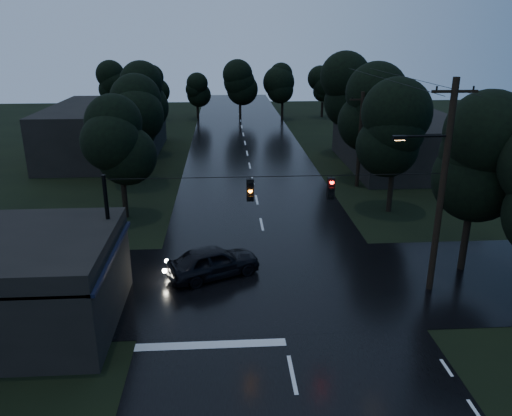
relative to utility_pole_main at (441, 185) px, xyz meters
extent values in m
cube|color=black|center=(-7.41, 19.00, -5.26)|extent=(12.00, 120.00, 0.02)
cube|color=black|center=(-7.41, 1.00, -5.26)|extent=(60.00, 9.00, 0.02)
cube|color=black|center=(-17.41, -2.00, -2.06)|extent=(6.00, 7.00, 0.12)
cube|color=black|center=(-14.41, -2.00, -2.06)|extent=(0.30, 7.00, 0.15)
cylinder|color=black|center=(-14.61, -5.00, -3.76)|extent=(0.10, 0.10, 3.00)
cylinder|color=black|center=(-14.61, 1.00, -3.76)|extent=(0.10, 0.10, 3.00)
cube|color=#F9D163|center=(-14.46, -3.50, -2.76)|extent=(0.06, 1.60, 0.50)
cube|color=#F9D163|center=(-14.46, -0.80, -2.76)|extent=(0.06, 1.20, 0.50)
cube|color=black|center=(6.59, 23.00, -3.06)|extent=(10.00, 14.00, 4.40)
cube|color=black|center=(-21.41, 29.00, -2.76)|extent=(10.00, 16.00, 5.00)
cylinder|color=black|center=(0.09, 0.00, -0.26)|extent=(0.30, 0.30, 10.00)
cube|color=black|center=(0.09, 0.00, 4.14)|extent=(2.00, 0.12, 0.12)
cylinder|color=black|center=(-1.01, 0.00, 2.24)|extent=(2.20, 0.10, 0.10)
cube|color=black|center=(-2.11, 0.00, 2.19)|extent=(0.60, 0.25, 0.18)
cube|color=#FFB266|center=(-2.11, 0.00, 2.09)|extent=(0.45, 0.18, 0.03)
cylinder|color=black|center=(0.89, 17.00, -1.51)|extent=(0.30, 0.30, 7.50)
cube|color=black|center=(0.89, 17.00, 1.64)|extent=(2.00, 0.12, 0.12)
cylinder|color=black|center=(-14.91, 0.00, -2.26)|extent=(0.18, 0.18, 6.00)
cylinder|color=black|center=(-7.41, 0.00, 0.54)|extent=(15.00, 0.03, 0.03)
cube|color=black|center=(-8.61, 0.00, -0.06)|extent=(0.32, 0.25, 1.00)
sphere|color=orange|center=(-8.61, -0.15, -0.06)|extent=(0.18, 0.18, 0.18)
cube|color=black|center=(-5.01, 0.00, -0.06)|extent=(0.32, 0.25, 1.00)
sphere|color=#FF0C07|center=(-5.01, -0.15, -0.06)|extent=(0.18, 0.18, 0.18)
cylinder|color=black|center=(2.59, 2.00, -3.86)|extent=(0.36, 0.36, 2.80)
sphere|color=black|center=(2.59, 2.00, -0.46)|extent=(4.48, 4.48, 4.48)
sphere|color=black|center=(2.59, 2.00, 0.74)|extent=(4.48, 4.48, 4.48)
sphere|color=black|center=(2.59, 2.00, 1.94)|extent=(4.48, 4.48, 4.48)
cylinder|color=black|center=(-16.41, 11.00, -4.03)|extent=(0.36, 0.36, 2.45)
sphere|color=black|center=(-16.41, 11.00, -1.06)|extent=(3.92, 3.92, 3.92)
sphere|color=black|center=(-16.41, 11.00, -0.01)|extent=(3.92, 3.92, 3.92)
sphere|color=black|center=(-16.41, 11.00, 1.04)|extent=(3.92, 3.92, 3.92)
cylinder|color=black|center=(-17.01, 19.00, -3.95)|extent=(0.36, 0.36, 2.62)
sphere|color=black|center=(-17.01, 19.00, -0.76)|extent=(4.20, 4.20, 4.20)
sphere|color=black|center=(-17.01, 19.00, 0.37)|extent=(4.20, 4.20, 4.20)
sphere|color=black|center=(-17.01, 19.00, 1.49)|extent=(4.20, 4.20, 4.20)
cylinder|color=black|center=(-17.61, 29.00, -3.86)|extent=(0.36, 0.36, 2.80)
sphere|color=black|center=(-17.61, 29.00, -0.46)|extent=(4.48, 4.48, 4.48)
sphere|color=black|center=(-17.61, 29.00, 0.74)|extent=(4.48, 4.48, 4.48)
sphere|color=black|center=(-17.61, 29.00, 1.94)|extent=(4.48, 4.48, 4.48)
cylinder|color=black|center=(1.59, 11.00, -3.95)|extent=(0.36, 0.36, 2.62)
sphere|color=black|center=(1.59, 11.00, -0.76)|extent=(4.20, 4.20, 4.20)
sphere|color=black|center=(1.59, 11.00, 0.37)|extent=(4.20, 4.20, 4.20)
sphere|color=black|center=(1.59, 11.00, 1.49)|extent=(4.20, 4.20, 4.20)
cylinder|color=black|center=(2.19, 19.00, -3.86)|extent=(0.36, 0.36, 2.80)
sphere|color=black|center=(2.19, 19.00, -0.46)|extent=(4.48, 4.48, 4.48)
sphere|color=black|center=(2.19, 19.00, 0.74)|extent=(4.48, 4.48, 4.48)
sphere|color=black|center=(2.19, 19.00, 1.94)|extent=(4.48, 4.48, 4.48)
cylinder|color=black|center=(2.79, 29.00, -3.77)|extent=(0.36, 0.36, 2.97)
sphere|color=black|center=(2.79, 29.00, -0.16)|extent=(4.76, 4.76, 4.76)
sphere|color=black|center=(2.79, 29.00, 1.12)|extent=(4.76, 4.76, 4.76)
sphere|color=black|center=(2.79, 29.00, 2.39)|extent=(4.76, 4.76, 4.76)
imported|color=black|center=(-10.39, 2.00, -4.45)|extent=(5.10, 3.68, 1.61)
camera|label=1|loc=(-9.69, -20.95, 6.54)|focal=35.00mm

